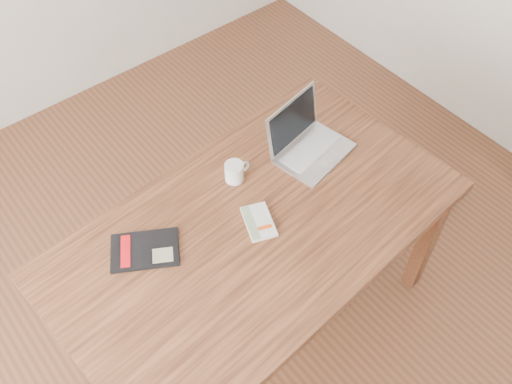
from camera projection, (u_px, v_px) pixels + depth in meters
room at (198, 150)px, 1.50m from camera, size 4.04×4.04×2.70m
desk at (256, 239)px, 2.15m from camera, size 1.58×0.98×0.75m
white_guidebook at (259, 222)px, 2.09m from camera, size 0.15×0.19×0.01m
black_guidebook at (145, 250)px, 2.01m from camera, size 0.29×0.26×0.01m
laptop at (307, 142)px, 2.29m from camera, size 0.34×0.30×0.21m
coffee_mug at (235, 171)px, 2.20m from camera, size 0.11×0.07×0.08m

